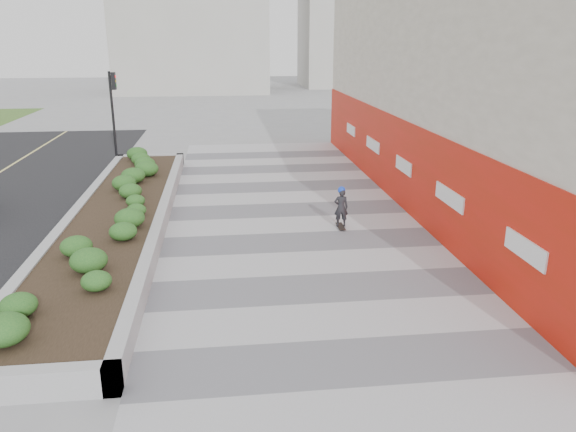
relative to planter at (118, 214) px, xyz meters
name	(u,v)px	position (x,y,z in m)	size (l,w,h in m)	color
ground	(336,325)	(5.50, -7.00, -0.42)	(160.00, 160.00, 0.00)	gray
walkway	(313,268)	(5.50, -4.00, -0.41)	(8.00, 36.00, 0.01)	#A8A8AD
building	(483,88)	(12.48, 1.98, 3.56)	(6.04, 24.08, 8.00)	#BDB2A2
planter	(118,214)	(0.00, 0.00, 0.00)	(3.00, 18.00, 0.90)	#9E9EA0
traffic_signal_near	(113,102)	(-1.73, 10.50, 2.34)	(0.33, 0.28, 4.20)	black
manhole_cover	(332,268)	(6.00, -4.00, -0.42)	(0.44, 0.44, 0.01)	#595654
skateboarder	(341,207)	(6.88, -0.92, 0.27)	(0.45, 0.72, 1.35)	beige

